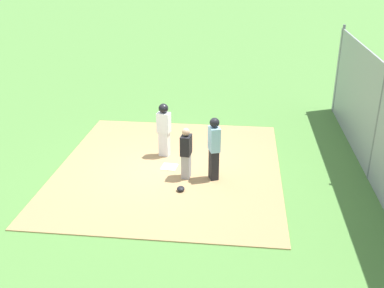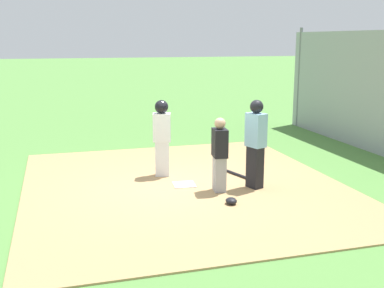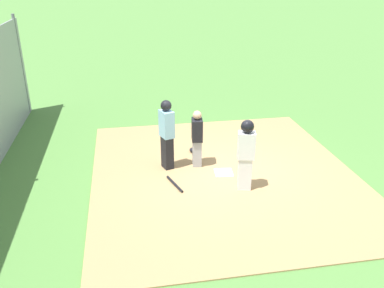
% 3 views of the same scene
% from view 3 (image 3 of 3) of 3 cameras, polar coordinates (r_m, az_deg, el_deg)
% --- Properties ---
extents(ground_plane, '(140.00, 140.00, 0.00)m').
position_cam_3_polar(ground_plane, '(10.07, 4.48, -4.24)').
color(ground_plane, '#51843D').
extents(dirt_infield, '(7.20, 6.40, 0.03)m').
position_cam_3_polar(dirt_infield, '(10.06, 4.48, -4.17)').
color(dirt_infield, '#A88456').
rests_on(dirt_infield, ground_plane).
extents(home_plate, '(0.48, 0.48, 0.02)m').
position_cam_3_polar(home_plate, '(10.05, 4.49, -4.04)').
color(home_plate, white).
rests_on(home_plate, dirt_infield).
extents(catcher, '(0.41, 0.30, 1.47)m').
position_cam_3_polar(catcher, '(10.12, 0.72, 0.85)').
color(catcher, '#9E9EA3').
rests_on(catcher, dirt_infield).
extents(umpire, '(0.45, 0.37, 1.78)m').
position_cam_3_polar(umpire, '(9.92, -3.58, 1.55)').
color(umpire, black).
rests_on(umpire, dirt_infield).
extents(runner, '(0.34, 0.43, 1.67)m').
position_cam_3_polar(runner, '(9.01, 7.64, -0.91)').
color(runner, silver).
rests_on(runner, dirt_infield).
extents(baseball_bat, '(0.79, 0.30, 0.06)m').
position_cam_3_polar(baseball_bat, '(9.48, -2.47, -5.67)').
color(baseball_bat, black).
rests_on(baseball_bat, dirt_infield).
extents(catcher_mask, '(0.24, 0.20, 0.12)m').
position_cam_3_polar(catcher_mask, '(11.12, 0.18, -0.84)').
color(catcher_mask, black).
rests_on(catcher_mask, dirt_infield).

